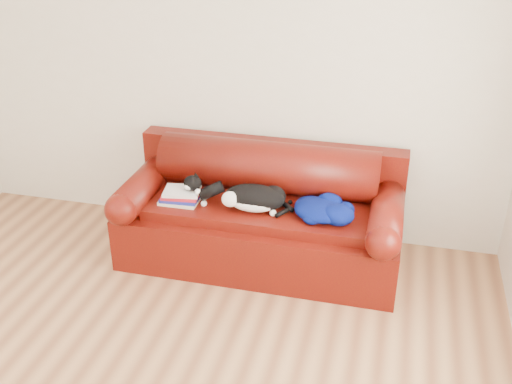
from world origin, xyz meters
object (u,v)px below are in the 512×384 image
sofa_base (261,232)px  cat (254,199)px  book_stack (181,196)px  blanket (323,209)px

sofa_base → cat: 0.37m
sofa_base → book_stack: bearing=-166.9°
cat → blanket: size_ratio=1.42×
blanket → cat: bearing=-178.1°
sofa_base → book_stack: book_stack is taller
sofa_base → blanket: 0.59m
sofa_base → cat: size_ratio=3.17×
sofa_base → cat: cat is taller
book_stack → sofa_base: bearing=13.1°
sofa_base → cat: (-0.02, -0.13, 0.35)m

